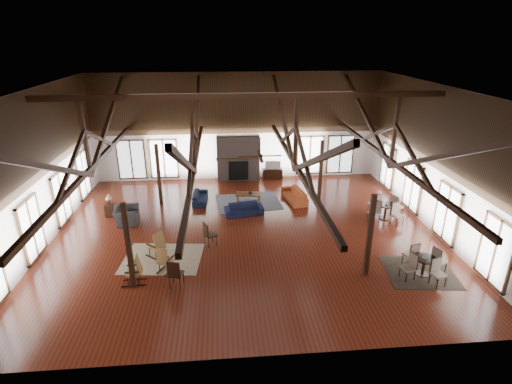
{
  "coord_description": "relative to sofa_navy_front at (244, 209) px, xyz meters",
  "views": [
    {
      "loc": [
        -0.88,
        -15.12,
        7.96
      ],
      "look_at": [
        0.52,
        1.0,
        1.47
      ],
      "focal_mm": 28.0,
      "sensor_mm": 36.0,
      "label": 1
    }
  ],
  "objects": [
    {
      "name": "sofa_orange",
      "position": [
        2.64,
        1.46,
        0.03
      ],
      "size": [
        2.12,
        1.12,
        0.59
      ],
      "primitive_type": "imported",
      "rotation": [
        0.0,
        0.0,
        -1.4
      ],
      "color": "#B34B22",
      "rests_on": "floor"
    },
    {
      "name": "armchair",
      "position": [
        -5.27,
        -0.43,
        0.1
      ],
      "size": [
        1.17,
        1.03,
        0.72
      ],
      "primitive_type": "imported",
      "rotation": [
        0.0,
        0.0,
        1.63
      ],
      "color": "#272729",
      "rests_on": "floor"
    },
    {
      "name": "roof_truss",
      "position": [
        -0.03,
        -1.87,
        3.77
      ],
      "size": [
        15.6,
        14.07,
        3.14
      ],
      "color": "black",
      "rests_on": "wall_back"
    },
    {
      "name": "side_table_lamp",
      "position": [
        -6.19,
        0.41,
        0.15
      ],
      "size": [
        0.43,
        0.43,
        1.1
      ],
      "color": "black",
      "rests_on": "floor"
    },
    {
      "name": "ceiling",
      "position": [
        -0.03,
        -1.87,
        5.74
      ],
      "size": [
        16.0,
        14.0,
        0.02
      ],
      "primitive_type": "cube",
      "color": "black",
      "rests_on": "wall_back"
    },
    {
      "name": "rocking_chair_a",
      "position": [
        -3.45,
        -3.58,
        0.24
      ],
      "size": [
        0.92,
        0.88,
        1.08
      ],
      "rotation": [
        0.0,
        0.0,
        0.86
      ],
      "color": "olive",
      "rests_on": "floor"
    },
    {
      "name": "post_grid",
      "position": [
        -0.03,
        -1.87,
        1.26
      ],
      "size": [
        8.16,
        7.16,
        3.05
      ],
      "color": "black",
      "rests_on": "floor"
    },
    {
      "name": "coffee_table",
      "position": [
        0.31,
        1.4,
        0.16
      ],
      "size": [
        1.35,
        0.84,
        0.48
      ],
      "rotation": [
        0.0,
        0.0,
        -0.18
      ],
      "color": "brown",
      "rests_on": "floor"
    },
    {
      "name": "wall_back",
      "position": [
        -0.03,
        5.13,
        2.74
      ],
      "size": [
        16.0,
        0.02,
        6.0
      ],
      "primitive_type": "cube",
      "color": "white",
      "rests_on": "floor"
    },
    {
      "name": "wall_front",
      "position": [
        -0.03,
        -8.87,
        2.74
      ],
      "size": [
        16.0,
        0.02,
        6.0
      ],
      "primitive_type": "cube",
      "color": "white",
      "rests_on": "floor"
    },
    {
      "name": "ceiling_fan",
      "position": [
        0.47,
        -2.87,
        3.47
      ],
      "size": [
        1.6,
        1.6,
        0.75
      ],
      "color": "black",
      "rests_on": "roof_truss"
    },
    {
      "name": "cup_far",
      "position": [
        6.41,
        -1.04,
        0.51
      ],
      "size": [
        0.14,
        0.14,
        0.1
      ],
      "primitive_type": "imported",
      "rotation": [
        0.0,
        0.0,
        -0.08
      ],
      "color": "#B2B2B2",
      "rests_on": "cafe_table_far"
    },
    {
      "name": "cafe_table_near",
      "position": [
        5.98,
        -5.56,
        0.21
      ],
      "size": [
        1.86,
        1.86,
        0.95
      ],
      "rotation": [
        0.0,
        0.0,
        0.27
      ],
      "color": "black",
      "rests_on": "floor"
    },
    {
      "name": "rocking_chair_b",
      "position": [
        -3.1,
        -4.56,
        0.19
      ],
      "size": [
        0.7,
        0.85,
        0.97
      ],
      "rotation": [
        0.0,
        0.0,
        -0.47
      ],
      "color": "olive",
      "rests_on": "floor"
    },
    {
      "name": "rocking_chair_c",
      "position": [
        -3.96,
        -5.18,
        0.22
      ],
      "size": [
        0.82,
        0.47,
        1.03
      ],
      "rotation": [
        0.0,
        0.0,
        1.62
      ],
      "color": "olive",
      "rests_on": "floor"
    },
    {
      "name": "floor",
      "position": [
        -0.03,
        -1.87,
        -0.26
      ],
      "size": [
        16.0,
        16.0,
        0.0
      ],
      "primitive_type": "plane",
      "color": "#592212",
      "rests_on": "ground"
    },
    {
      "name": "tv_console",
      "position": [
        1.96,
        4.88,
        0.02
      ],
      "size": [
        1.13,
        0.43,
        0.57
      ],
      "primitive_type": "cube",
      "color": "black",
      "rests_on": "floor"
    },
    {
      "name": "television",
      "position": [
        1.97,
        4.88,
        0.56
      ],
      "size": [
        0.89,
        0.18,
        0.51
      ],
      "primitive_type": "imported",
      "rotation": [
        0.0,
        0.0,
        -0.07
      ],
      "color": "#B2B2B2",
      "rests_on": "tv_console"
    },
    {
      "name": "wall_left",
      "position": [
        -8.03,
        -1.87,
        2.74
      ],
      "size": [
        0.02,
        14.0,
        6.0
      ],
      "primitive_type": "cube",
      "color": "white",
      "rests_on": "floor"
    },
    {
      "name": "side_chair_b",
      "position": [
        -2.61,
        -5.58,
        0.34
      ],
      "size": [
        0.53,
        0.53,
        1.04
      ],
      "rotation": [
        0.0,
        0.0,
        -0.24
      ],
      "color": "black",
      "rests_on": "floor"
    },
    {
      "name": "side_chair_a",
      "position": [
        -1.59,
        -2.83,
        0.33
      ],
      "size": [
        0.58,
        0.58,
        1.02
      ],
      "rotation": [
        0.0,
        0.0,
        -1.1
      ],
      "color": "black",
      "rests_on": "floor"
    },
    {
      "name": "wall_right",
      "position": [
        7.97,
        -1.87,
        2.74
      ],
      "size": [
        0.02,
        14.0,
        6.0
      ],
      "primitive_type": "cube",
      "color": "white",
      "rests_on": "floor"
    },
    {
      "name": "vase",
      "position": [
        0.39,
        1.31,
        0.32
      ],
      "size": [
        0.23,
        0.23,
        0.21
      ],
      "primitive_type": "imported",
      "rotation": [
        0.0,
        0.0,
        -0.15
      ],
      "color": "#B2B2B2",
      "rests_on": "coffee_table"
    },
    {
      "name": "fireplace",
      "position": [
        -0.03,
        4.8,
        1.03
      ],
      "size": [
        2.5,
        0.69,
        2.6
      ],
      "color": "#6B5A52",
      "rests_on": "floor"
    },
    {
      "name": "cup_near",
      "position": [
        5.92,
        -5.63,
        0.47
      ],
      "size": [
        0.15,
        0.15,
        0.1
      ],
      "primitive_type": "imported",
      "rotation": [
        0.0,
        0.0,
        0.18
      ],
      "color": "#B2B2B2",
      "rests_on": "cafe_table_near"
    },
    {
      "name": "sofa_navy_left",
      "position": [
        -2.11,
        1.69,
        -0.01
      ],
      "size": [
        1.73,
        0.73,
        0.5
      ],
      "primitive_type": "imported",
      "rotation": [
        0.0,
        0.0,
        1.53
      ],
      "color": "black",
      "rests_on": "floor"
    },
    {
      "name": "sofa_navy_front",
      "position": [
        0.0,
        0.0,
        0.0
      ],
      "size": [
        1.88,
        0.95,
        0.53
      ],
      "primitive_type": "imported",
      "rotation": [
        0.0,
        0.0,
        0.14
      ],
      "color": "#131834",
      "rests_on": "floor"
    },
    {
      "name": "rug_navy",
      "position": [
        0.3,
        1.43,
        -0.26
      ],
      "size": [
        3.34,
        2.62,
        0.01
      ],
      "primitive_type": "cube",
      "rotation": [
        0.0,
        0.0,
        0.08
      ],
      "color": "#1A264B",
      "rests_on": "floor"
    },
    {
      "name": "cafe_table_far",
      "position": [
        6.41,
        -1.01,
        0.23
      ],
      "size": [
        1.92,
        1.92,
        1.0
      ],
      "rotation": [
        0.0,
        0.0,
        0.42
      ],
      "color": "black",
      "rests_on": "floor"
    },
    {
      "name": "rug_dark",
      "position": [
        5.96,
        -5.4,
        -0.26
      ],
      "size": [
        2.58,
        2.39,
        0.01
      ],
      "primitive_type": "cube",
      "rotation": [
        0.0,
        0.0,
        -0.11
      ],
      "color": "black",
      "rests_on": "floor"
    },
    {
      "name": "rug_tan",
      "position": [
        -3.3,
        -3.67,
        -0.26
      ],
      "size": [
        3.1,
        2.55,
        0.01
      ],
      "primitive_type": "cube",
      "rotation": [
        0.0,
        0.0,
        -0.1
      ],
      "color": "tan",
      "rests_on": "floor"
    }
  ]
}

